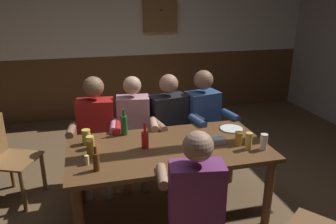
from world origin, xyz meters
TOP-DOWN VIEW (x-y plane):
  - ground_plane at (0.00, 0.00)m, footprint 7.85×7.85m
  - back_wall_upper at (0.00, 2.95)m, footprint 6.54×0.12m
  - back_wall_wainscot at (0.00, 2.95)m, footprint 6.54×0.12m
  - dining_table at (0.00, -0.06)m, footprint 1.81×0.95m
  - person_0 at (-0.62, 0.64)m, footprint 0.56×0.55m
  - person_1 at (-0.21, 0.64)m, footprint 0.52×0.55m
  - person_2 at (0.22, 0.64)m, footprint 0.59×0.59m
  - person_3 at (0.62, 0.64)m, footprint 0.55×0.59m
  - person_4 at (0.01, -0.76)m, footprint 0.55×0.55m
  - chair_empty_far_end at (-1.53, 0.61)m, footprint 0.58×0.58m
  - table_candle at (-0.73, -0.22)m, footprint 0.04×0.04m
  - condiment_caddy at (0.46, -0.10)m, footprint 0.14×0.10m
  - plate_0 at (0.73, 0.17)m, footprint 0.23×0.23m
  - bottle_0 at (-0.21, -0.04)m, footprint 0.07×0.07m
  - bottle_1 at (-0.65, -0.34)m, footprint 0.05×0.05m
  - bottle_2 at (-0.35, 0.31)m, footprint 0.07×0.07m
  - pint_glass_0 at (0.68, -0.29)m, footprint 0.06×0.06m
  - pint_glass_1 at (0.14, -0.48)m, footprint 0.08×0.08m
  - pint_glass_2 at (0.80, -0.33)m, footprint 0.06×0.06m
  - pint_glass_3 at (-0.69, -0.07)m, footprint 0.06×0.06m
  - pint_glass_4 at (-0.72, 0.18)m, footprint 0.08×0.08m
  - pint_glass_5 at (0.63, -0.18)m, footprint 0.07×0.07m
  - pint_glass_6 at (-0.69, 0.07)m, footprint 0.07×0.07m
  - wall_dart_cabinet at (0.60, 2.82)m, footprint 0.56×0.15m

SIDE VIEW (x-z plane):
  - ground_plane at x=0.00m, z-range 0.00..0.00m
  - chair_empty_far_end at x=-1.53m, z-range 0.04..0.92m
  - back_wall_wainscot at x=0.00m, z-range 0.00..1.06m
  - dining_table at x=0.00m, z-range 0.27..0.99m
  - person_4 at x=0.01m, z-range 0.06..1.25m
  - person_1 at x=-0.21m, z-range 0.06..1.27m
  - person_2 at x=0.22m, z-range 0.07..1.27m
  - person_0 at x=-0.62m, z-range 0.07..1.30m
  - person_3 at x=0.62m, z-range 0.07..1.30m
  - plate_0 at x=0.73m, z-range 0.72..0.74m
  - condiment_caddy at x=0.46m, z-range 0.72..0.77m
  - table_candle at x=-0.73m, z-range 0.72..0.80m
  - pint_glass_1 at x=0.14m, z-range 0.72..0.84m
  - pint_glass_6 at x=-0.69m, z-range 0.72..0.84m
  - pint_glass_5 at x=0.63m, z-range 0.72..0.84m
  - pint_glass_3 at x=-0.69m, z-range 0.72..0.86m
  - pint_glass_4 at x=-0.72m, z-range 0.72..0.86m
  - pint_glass_2 at x=0.80m, z-range 0.72..0.87m
  - pint_glass_0 at x=0.68m, z-range 0.72..0.88m
  - bottle_1 at x=-0.65m, z-range 0.70..0.90m
  - bottle_0 at x=-0.21m, z-range 0.69..0.93m
  - bottle_2 at x=-0.35m, z-range 0.69..0.96m
  - back_wall_upper at x=0.00m, z-range 1.06..2.47m
  - wall_dart_cabinet at x=0.60m, z-range 1.45..2.15m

